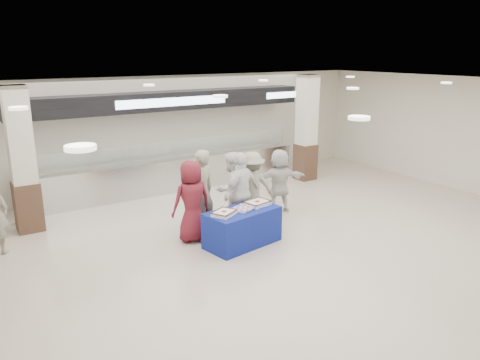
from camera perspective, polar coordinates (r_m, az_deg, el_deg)
ground at (r=9.34m, az=5.86°, el=-9.13°), size 14.00×14.00×0.00m
serving_line at (r=13.41m, az=-8.50°, el=3.61°), size 8.70×0.85×2.80m
column_left at (r=11.13m, az=-24.97°, el=1.83°), size 0.55×0.55×3.20m
column_right at (r=14.48m, az=8.09°, el=6.00°), size 0.55×0.55×3.20m
display_table at (r=9.66m, az=0.30°, el=-5.79°), size 1.66×1.03×0.75m
sheet_cake_left at (r=9.24m, az=-1.95°, el=-4.00°), size 0.57×0.53×0.10m
sheet_cake_right at (r=9.83m, az=2.12°, el=-2.78°), size 0.55×0.47×0.10m
cupcake_tray at (r=9.52m, az=0.38°, el=-3.52°), size 0.46×0.41×0.06m
civilian_maroon at (r=9.76m, az=-5.90°, el=-2.58°), size 0.86×0.57×1.73m
soldier_a at (r=10.15m, az=-4.74°, el=-1.45°), size 0.76×0.59×1.86m
chef_tall at (r=10.64m, az=-1.16°, el=-1.06°), size 0.95×0.82×1.70m
chef_short at (r=10.20m, az=0.16°, el=-1.54°), size 1.13×0.73×1.79m
soldier_b at (r=10.85m, az=1.44°, el=-0.85°), size 1.20×0.90×1.65m
civilian_white at (r=11.54m, az=4.78°, el=-0.08°), size 1.54×0.88×1.59m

